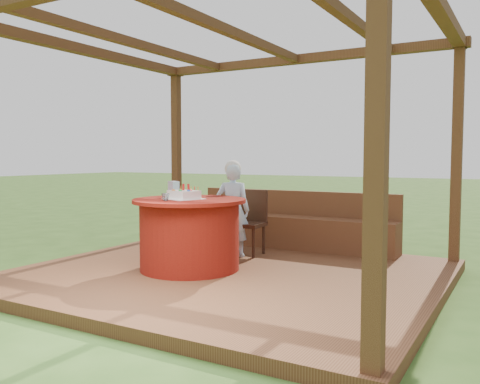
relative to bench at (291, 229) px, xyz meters
name	(u,v)px	position (x,y,z in m)	size (l,w,h in m)	color
ground	(229,281)	(0.00, -1.72, -0.38)	(60.00, 60.00, 0.00)	#2E511B
deck	(229,276)	(0.00, -1.72, -0.32)	(4.50, 4.00, 0.12)	brown
pergola	(229,66)	(0.00, -1.72, 2.02)	(4.50, 4.00, 2.72)	brown
bench	(291,229)	(0.00, 0.00, 0.00)	(3.00, 0.42, 0.80)	brown
table	(190,234)	(-0.44, -1.86, 0.15)	(1.29, 1.29, 0.81)	maroon
chair	(250,219)	(-0.29, -0.70, 0.20)	(0.42, 0.42, 0.85)	#371D11
elderly_woman	(233,208)	(-0.40, -0.95, 0.37)	(0.51, 0.41, 1.24)	#A2CFF1
birthday_cake	(184,195)	(-0.48, -1.91, 0.60)	(0.46, 0.46, 0.17)	white
gift_bag	(174,189)	(-0.73, -1.76, 0.64)	(0.13, 0.09, 0.19)	#E493D0
drinking_glass	(166,197)	(-0.52, -2.19, 0.59)	(0.09, 0.09, 0.08)	white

